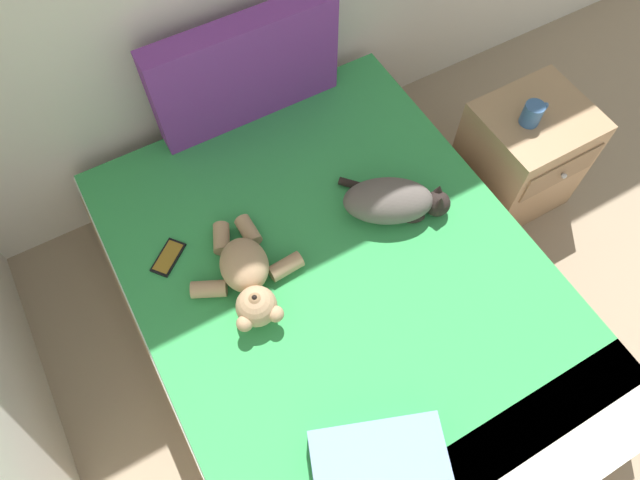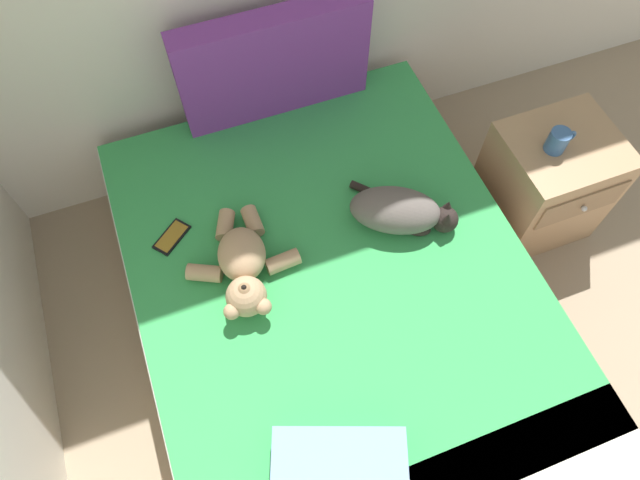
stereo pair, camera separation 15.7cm
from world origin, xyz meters
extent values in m
cube|color=#9E7A56|center=(1.17, 3.13, 0.14)|extent=(1.47, 1.94, 0.27)
cube|color=white|center=(1.17, 3.13, 0.35)|extent=(1.43, 1.88, 0.16)
cube|color=green|center=(1.17, 3.19, 0.44)|extent=(1.41, 1.74, 0.02)
cube|color=#72338C|center=(1.24, 4.02, 0.68)|extent=(0.78, 0.11, 0.46)
ellipsoid|color=#59514C|center=(1.46, 3.29, 0.53)|extent=(0.39, 0.33, 0.15)
sphere|color=black|center=(1.63, 3.20, 0.50)|extent=(0.10, 0.10, 0.10)
cone|color=black|center=(1.64, 3.23, 0.56)|extent=(0.04, 0.04, 0.04)
cone|color=black|center=(1.62, 3.18, 0.56)|extent=(0.04, 0.04, 0.04)
cylinder|color=black|center=(1.43, 3.44, 0.47)|extent=(0.13, 0.14, 0.03)
ellipsoid|color=black|center=(1.53, 3.22, 0.48)|extent=(0.11, 0.10, 0.04)
ellipsoid|color=tan|center=(0.87, 3.32, 0.53)|extent=(0.21, 0.24, 0.14)
sphere|color=tan|center=(0.84, 3.16, 0.53)|extent=(0.14, 0.14, 0.14)
sphere|color=#8E6B49|center=(0.84, 3.16, 0.57)|extent=(0.06, 0.06, 0.06)
sphere|color=black|center=(0.84, 3.16, 0.60)|extent=(0.02, 0.02, 0.02)
sphere|color=tan|center=(0.88, 3.10, 0.53)|extent=(0.06, 0.06, 0.06)
sphere|color=tan|center=(0.78, 3.12, 0.53)|extent=(0.06, 0.06, 0.06)
cylinder|color=tan|center=(1.01, 3.26, 0.48)|extent=(0.13, 0.07, 0.06)
cylinder|color=tan|center=(0.95, 3.46, 0.48)|extent=(0.06, 0.12, 0.06)
cylinder|color=tan|center=(0.73, 3.32, 0.48)|extent=(0.14, 0.11, 0.06)
cylinder|color=tan|center=(0.85, 3.48, 0.48)|extent=(0.10, 0.13, 0.06)
cube|color=black|center=(0.65, 3.52, 0.46)|extent=(0.16, 0.15, 0.01)
cube|color=olive|center=(0.65, 3.52, 0.46)|extent=(0.14, 0.13, 0.00)
cube|color=#728CB7|center=(0.93, 2.50, 0.51)|extent=(0.47, 0.40, 0.11)
cube|color=#9E7A56|center=(2.23, 3.33, 0.27)|extent=(0.46, 0.41, 0.55)
cube|color=#866849|center=(2.23, 3.12, 0.40)|extent=(0.39, 0.01, 0.15)
sphere|color=#B2B2B7|center=(2.23, 3.11, 0.40)|extent=(0.02, 0.02, 0.02)
cylinder|color=#33598C|center=(2.16, 3.33, 0.60)|extent=(0.08, 0.08, 0.09)
torus|color=#33598C|center=(2.21, 3.33, 0.60)|extent=(0.06, 0.01, 0.06)
camera|label=1|loc=(0.66, 2.39, 2.32)|focal=32.00mm
camera|label=2|loc=(0.80, 2.33, 2.32)|focal=32.00mm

